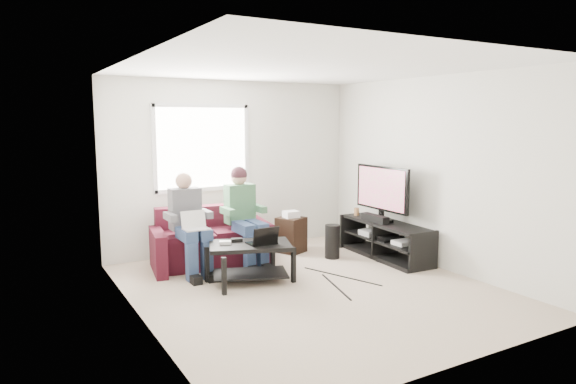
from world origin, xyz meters
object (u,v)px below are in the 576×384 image
(coffee_table, at_px, (250,254))
(tv, at_px, (382,190))
(tv_stand, at_px, (385,242))
(subwoofer, at_px, (332,242))
(sofa, at_px, (211,243))
(end_table, at_px, (291,234))

(coffee_table, xyz_separation_m, tv, (2.22, 0.16, 0.63))
(tv_stand, xyz_separation_m, subwoofer, (-0.69, 0.37, 0.01))
(sofa, relative_size, end_table, 2.82)
(sofa, relative_size, coffee_table, 1.58)
(tv, bearing_deg, subwoofer, 158.82)
(sofa, height_order, tv_stand, sofa)
(subwoofer, distance_m, end_table, 0.69)
(tv_stand, distance_m, tv, 0.76)
(sofa, xyz_separation_m, tv, (2.33, -0.88, 0.69))
(coffee_table, height_order, tv, tv)
(coffee_table, distance_m, end_table, 1.57)
(coffee_table, height_order, end_table, end_table)
(coffee_table, bearing_deg, sofa, 96.12)
(tv, bearing_deg, coffee_table, -175.87)
(end_table, bearing_deg, subwoofer, -59.56)
(tv_stand, distance_m, subwoofer, 0.78)
(subwoofer, bearing_deg, sofa, 159.44)
(tv, relative_size, subwoofer, 2.23)
(sofa, bearing_deg, tv_stand, -22.84)
(sofa, distance_m, coffee_table, 1.05)
(subwoofer, bearing_deg, tv, -21.18)
(coffee_table, distance_m, tv_stand, 2.23)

